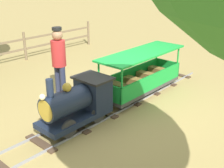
# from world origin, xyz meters

# --- Properties ---
(ground_plane) EXTENTS (60.00, 60.00, 0.00)m
(ground_plane) POSITION_xyz_m (0.00, 0.00, 0.00)
(ground_plane) COLOR #A38C51
(track) EXTENTS (0.72, 6.05, 0.04)m
(track) POSITION_xyz_m (0.00, -0.03, 0.02)
(track) COLOR gray
(track) RESTS_ON ground_plane
(locomotive) EXTENTS (0.68, 1.45, 1.04)m
(locomotive) POSITION_xyz_m (0.00, 1.00, 0.48)
(locomotive) COLOR #192338
(locomotive) RESTS_ON ground_plane
(passenger_car) EXTENTS (0.78, 2.35, 0.97)m
(passenger_car) POSITION_xyz_m (0.00, -0.93, 0.42)
(passenger_car) COLOR #3F3F3F
(passenger_car) RESTS_ON ground_plane
(conductor_person) EXTENTS (0.30, 0.30, 1.62)m
(conductor_person) POSITION_xyz_m (1.12, 0.50, 0.96)
(conductor_person) COLOR #282D47
(conductor_person) RESTS_ON ground_plane
(fence_section) EXTENTS (0.08, 7.13, 0.90)m
(fence_section) POSITION_xyz_m (4.44, -0.03, 0.48)
(fence_section) COLOR #756047
(fence_section) RESTS_ON ground_plane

